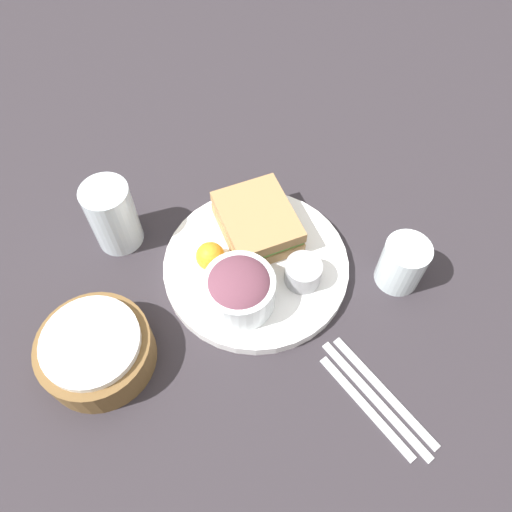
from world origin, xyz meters
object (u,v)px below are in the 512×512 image
sandwich (257,222)px  drink_glass (113,216)px  water_glass (402,264)px  fork (384,391)px  plate (256,266)px  salad_bowl (239,289)px  knife (375,399)px  spoon (366,407)px  dressing_cup (303,273)px  bread_basket (96,350)px

sandwich → drink_glass: bearing=78.8°
drink_glass → water_glass: 0.46m
fork → water_glass: water_glass is taller
plate → fork: bearing=-149.4°
drink_glass → salad_bowl: bearing=-133.6°
fork → knife: 0.02m
plate → drink_glass: (0.11, 0.21, 0.05)m
salad_bowl → knife: (-0.18, -0.16, -0.05)m
sandwich → spoon: bearing=-163.4°
knife → dressing_cup: bearing=169.3°
fork → drink_glass: bearing=-160.8°
fork → knife: bearing=-90.0°
plate → salad_bowl: salad_bowl is taller
fork → salad_bowl: bearing=-161.3°
salad_bowl → bread_basket: 0.22m
drink_glass → bread_basket: 0.22m
dressing_cup → plate: bearing=56.1°
salad_bowl → fork: salad_bowl is taller
salad_bowl → knife: bearing=-138.5°
salad_bowl → water_glass: 0.26m
plate → bread_basket: (-0.11, 0.25, 0.02)m
spoon → sandwich: bearing=169.8°
salad_bowl → knife: size_ratio=0.51×
dressing_cup → drink_glass: 0.32m
drink_glass → knife: bearing=-136.0°
sandwich → spoon: (-0.31, -0.09, -0.04)m
sandwich → water_glass: bearing=-120.4°
dressing_cup → bread_basket: (-0.06, 0.32, -0.01)m
sandwich → drink_glass: size_ratio=1.25×
salad_bowl → spoon: bearing=-142.7°
plate → water_glass: (-0.06, -0.22, 0.03)m
sandwich → bread_basket: bearing=122.2°
sandwich → salad_bowl: size_ratio=1.45×
knife → spoon: (-0.01, 0.02, 0.00)m
drink_glass → fork: size_ratio=0.62×
water_glass → dressing_cup: bearing=84.0°
water_glass → bread_basket: bearing=95.7°
plate → drink_glass: bearing=63.7°
plate → dressing_cup: (-0.04, -0.07, 0.03)m
spoon → fork: bearing=90.0°
salad_bowl → spoon: size_ratio=0.60×
knife → spoon: 0.02m
bread_basket → sandwich: bearing=-57.8°
dressing_cup → knife: size_ratio=0.28×
drink_glass → spoon: (-0.36, -0.32, -0.06)m
knife → drink_glass: bearing=-162.8°
drink_glass → water_glass: bearing=-110.9°
dressing_cup → water_glass: bearing=-96.0°
plate → fork: 0.27m
plate → water_glass: water_glass is taller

